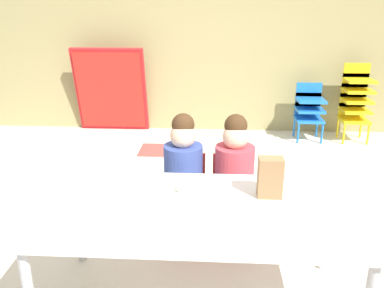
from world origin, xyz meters
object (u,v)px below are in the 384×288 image
(kid_chair_yellow_stack, at_px, (356,98))
(paper_plate_near_edge, at_px, (184,191))
(paper_plate_center_table, at_px, (100,209))
(seated_child_middle_seat, at_px, (234,168))
(donut_powdered_on_plate, at_px, (184,188))
(seated_child_near_camera, at_px, (183,167))
(kid_chair_blue_stack, at_px, (309,108))
(craft_table, at_px, (198,214))
(paper_bag_brown, at_px, (270,177))
(folded_activity_table, at_px, (111,91))

(kid_chair_yellow_stack, height_order, paper_plate_near_edge, kid_chair_yellow_stack)
(kid_chair_yellow_stack, height_order, paper_plate_center_table, kid_chair_yellow_stack)
(seated_child_middle_seat, bearing_deg, donut_powdered_on_plate, -121.85)
(paper_plate_center_table, bearing_deg, seated_child_middle_seat, 45.10)
(seated_child_near_camera, relative_size, kid_chair_blue_stack, 1.35)
(donut_powdered_on_plate, bearing_deg, paper_plate_center_table, -150.62)
(paper_plate_near_edge, distance_m, paper_plate_center_table, 0.47)
(craft_table, height_order, kid_chair_blue_stack, kid_chair_blue_stack)
(paper_plate_center_table, bearing_deg, paper_bag_brown, 13.08)
(seated_child_near_camera, xyz_separation_m, donut_powdered_on_plate, (0.04, -0.48, 0.08))
(kid_chair_yellow_stack, bearing_deg, paper_plate_center_table, -126.71)
(kid_chair_yellow_stack, distance_m, paper_plate_center_table, 3.76)
(craft_table, height_order, paper_bag_brown, paper_bag_brown)
(seated_child_middle_seat, bearing_deg, paper_bag_brown, -72.16)
(kid_chair_blue_stack, xyz_separation_m, folded_activity_table, (-2.46, 0.17, 0.14))
(seated_child_near_camera, xyz_separation_m, paper_plate_near_edge, (0.04, -0.48, 0.06))
(kid_chair_blue_stack, bearing_deg, folded_activity_table, 176.04)
(kid_chair_blue_stack, xyz_separation_m, paper_plate_center_table, (-1.71, -3.01, 0.22))
(craft_table, relative_size, paper_plate_near_edge, 9.48)
(seated_child_near_camera, relative_size, paper_plate_near_edge, 5.10)
(seated_child_middle_seat, distance_m, kid_chair_blue_stack, 2.51)
(kid_chair_yellow_stack, relative_size, paper_bag_brown, 4.18)
(seated_child_middle_seat, relative_size, kid_chair_yellow_stack, 1.00)
(paper_bag_brown, distance_m, paper_plate_center_table, 0.90)
(seated_child_near_camera, bearing_deg, kid_chair_blue_stack, 59.73)
(paper_bag_brown, bearing_deg, folded_activity_table, 118.60)
(donut_powdered_on_plate, bearing_deg, paper_plate_near_edge, 86.42)
(kid_chair_yellow_stack, distance_m, paper_plate_near_edge, 3.33)
(seated_child_middle_seat, xyz_separation_m, paper_plate_center_table, (-0.71, -0.71, 0.06))
(craft_table, relative_size, folded_activity_table, 1.57)
(seated_child_near_camera, bearing_deg, donut_powdered_on_plate, -84.90)
(seated_child_middle_seat, distance_m, paper_bag_brown, 0.56)
(craft_table, relative_size, seated_child_middle_seat, 1.86)
(folded_activity_table, relative_size, paper_plate_near_edge, 6.04)
(kid_chair_yellow_stack, height_order, folded_activity_table, folded_activity_table)
(craft_table, relative_size, kid_chair_yellow_stack, 1.85)
(seated_child_middle_seat, height_order, folded_activity_table, folded_activity_table)
(craft_table, distance_m, kid_chair_blue_stack, 3.19)
(seated_child_middle_seat, relative_size, paper_plate_center_table, 5.10)
(kid_chair_yellow_stack, bearing_deg, donut_powdered_on_plate, -123.42)
(seated_child_middle_seat, bearing_deg, kid_chair_yellow_stack, 56.26)
(paper_bag_brown, bearing_deg, seated_child_middle_seat, 107.84)
(craft_table, xyz_separation_m, folded_activity_table, (-1.25, 3.11, -0.02))
(seated_child_near_camera, height_order, paper_plate_near_edge, seated_child_near_camera)
(kid_chair_blue_stack, bearing_deg, paper_plate_center_table, -119.59)
(seated_child_near_camera, relative_size, seated_child_middle_seat, 1.00)
(paper_plate_near_edge, bearing_deg, paper_bag_brown, -3.53)
(folded_activity_table, height_order, paper_plate_near_edge, folded_activity_table)
(seated_child_near_camera, distance_m, kid_chair_blue_stack, 2.67)
(kid_chair_yellow_stack, bearing_deg, folded_activity_table, 176.76)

